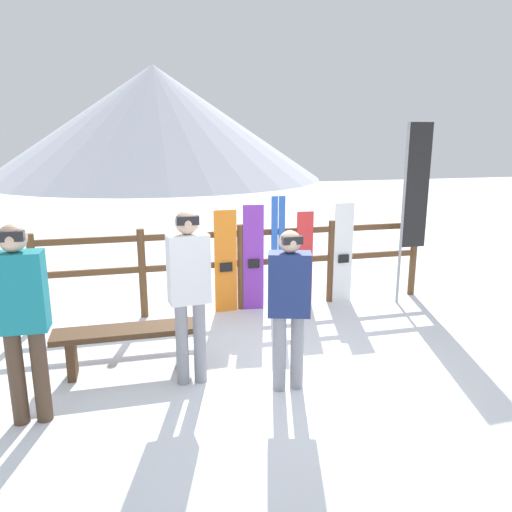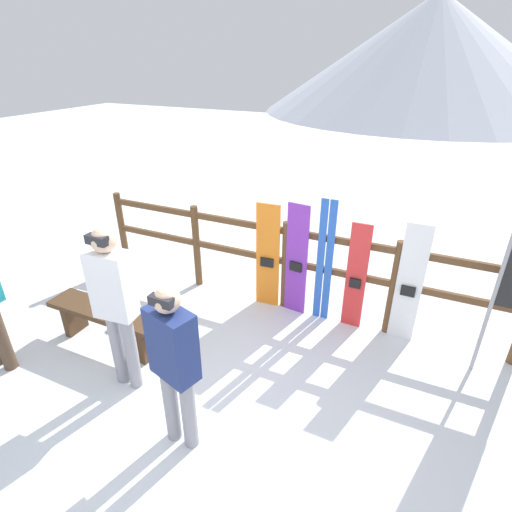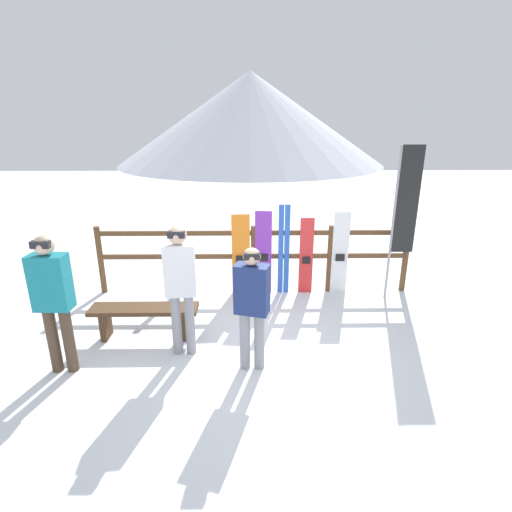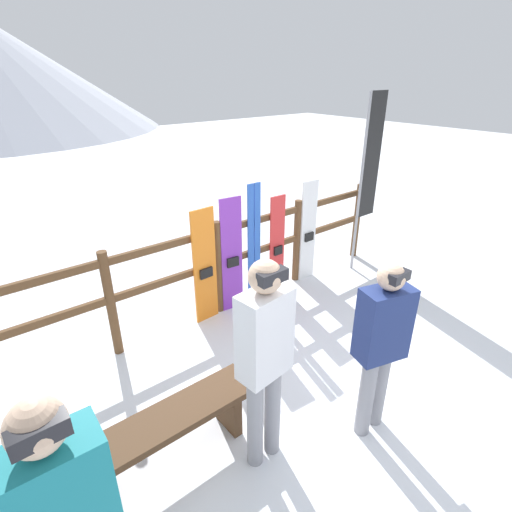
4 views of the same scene
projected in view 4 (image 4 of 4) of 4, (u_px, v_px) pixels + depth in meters
The scene contains 11 objects.
ground_plane at pixel (341, 401), 3.75m from camera, with size 40.00×40.00×0.00m, color white.
fence at pixel (218, 260), 4.88m from camera, with size 5.49×0.10×1.21m.
bench at pixel (167, 429), 3.02m from camera, with size 1.50×0.36×0.47m.
person_white at pixel (265, 351), 2.80m from camera, with size 0.41×0.25×1.74m.
person_navy at pixel (381, 340), 3.11m from camera, with size 0.44×0.32×1.58m.
snowboard_orange at pixel (205, 267), 4.71m from camera, with size 0.31×0.07×1.44m.
snowboard_purple at pixel (232, 256), 4.92m from camera, with size 0.29×0.08×1.49m.
ski_pair_blue at pixel (254, 245), 5.10m from camera, with size 0.20×0.02×1.60m.
snowboard_red at pixel (277, 245), 5.37m from camera, with size 0.24×0.06×1.37m.
snowboard_white at pixel (308, 232), 5.69m from camera, with size 0.28×0.06×1.47m.
rental_flag at pixel (368, 168), 5.70m from camera, with size 0.40×0.04×2.59m.
Camera 4 is at (-2.40, -1.69, 2.82)m, focal length 28.00 mm.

